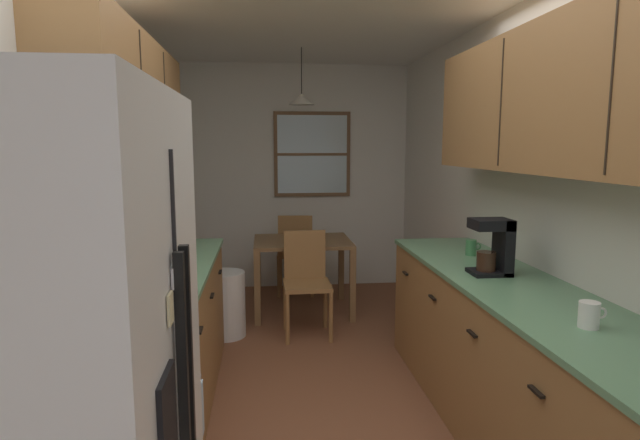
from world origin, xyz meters
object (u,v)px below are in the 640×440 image
(microwave_over_range, at_px, (51,140))
(dining_table, at_px, (302,251))
(dining_chair_near, at_px, (306,278))
(mug_by_coffeemaker, at_px, (589,315))
(mug_spare, at_px, (471,247))
(dining_chair_far, at_px, (296,250))
(coffee_maker, at_px, (495,245))
(storage_canister, at_px, (128,281))
(trash_bin, at_px, (225,304))

(microwave_over_range, distance_m, dining_table, 3.40)
(dining_chair_near, bearing_deg, mug_by_coffeemaker, -68.66)
(mug_by_coffeemaker, distance_m, mug_spare, 1.43)
(dining_chair_far, xyz_separation_m, mug_spare, (1.07, -2.25, 0.45))
(coffee_maker, bearing_deg, mug_by_coffeemaker, -90.21)
(dining_table, height_order, mug_spare, mug_spare)
(dining_chair_near, relative_size, storage_canister, 4.28)
(dining_chair_near, distance_m, storage_canister, 2.22)
(dining_chair_far, bearing_deg, trash_bin, -119.63)
(dining_chair_near, bearing_deg, dining_table, 89.16)
(microwave_over_range, height_order, mug_by_coffeemaker, microwave_over_range)
(trash_bin, relative_size, storage_canister, 2.70)
(dining_chair_far, xyz_separation_m, trash_bin, (-0.68, -1.20, -0.22))
(microwave_over_range, relative_size, dining_table, 0.62)
(mug_by_coffeemaker, relative_size, mug_spare, 1.11)
(dining_table, distance_m, trash_bin, 0.99)
(microwave_over_range, relative_size, trash_bin, 1.02)
(coffee_maker, distance_m, mug_spare, 0.54)
(coffee_maker, bearing_deg, storage_canister, -170.34)
(trash_bin, xyz_separation_m, mug_spare, (1.75, -1.05, 0.67))
(mug_spare, bearing_deg, storage_canister, -157.26)
(microwave_over_range, height_order, trash_bin, microwave_over_range)
(dining_chair_near, height_order, coffee_maker, coffee_maker)
(mug_spare, bearing_deg, dining_chair_far, 115.38)
(trash_bin, bearing_deg, microwave_over_range, -99.54)
(mug_spare, bearing_deg, coffee_maker, -98.00)
(dining_table, relative_size, dining_chair_far, 1.04)
(storage_canister, relative_size, coffee_maker, 0.65)
(dining_chair_far, height_order, mug_spare, mug_spare)
(microwave_over_range, relative_size, dining_chair_near, 0.64)
(dining_chair_far, xyz_separation_m, coffee_maker, (0.99, -2.77, 0.57))
(storage_canister, distance_m, mug_by_coffeemaker, 2.05)
(dining_table, distance_m, storage_canister, 2.74)
(storage_canister, bearing_deg, mug_by_coffeemaker, -16.00)
(storage_canister, bearing_deg, coffee_maker, 9.66)
(dining_table, height_order, mug_by_coffeemaker, mug_by_coffeemaker)
(dining_chair_far, bearing_deg, dining_table, -87.00)
(microwave_over_range, relative_size, mug_by_coffeemaker, 4.84)
(storage_canister, relative_size, mug_by_coffeemaker, 1.75)
(dining_table, height_order, trash_bin, dining_table)
(microwave_over_range, relative_size, storage_canister, 2.76)
(microwave_over_range, xyz_separation_m, mug_by_coffeemaker, (2.08, -0.05, -0.71))
(dining_table, relative_size, dining_chair_near, 1.04)
(microwave_over_range, height_order, dining_chair_near, microwave_over_range)
(dining_chair_far, distance_m, trash_bin, 1.40)
(microwave_over_range, bearing_deg, trash_bin, 80.46)
(mug_spare, bearing_deg, dining_table, 122.11)
(storage_canister, height_order, mug_spare, storage_canister)
(dining_chair_near, distance_m, mug_by_coffeemaker, 2.70)
(dining_chair_near, distance_m, coffee_maker, 1.94)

